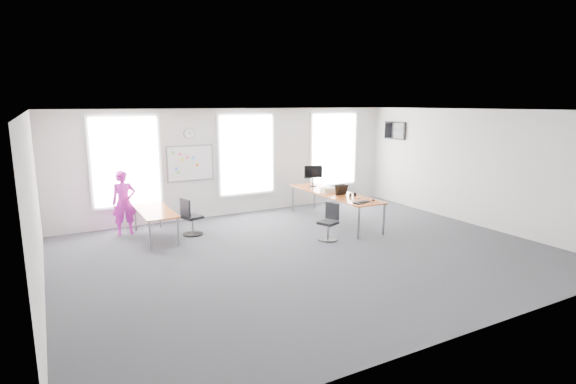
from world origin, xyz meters
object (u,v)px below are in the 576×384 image
person (124,203)px  keyboard (361,202)px  desk_right (334,195)px  desk_left (155,212)px  chair_left (190,219)px  monitor (313,174)px  chair_right (329,224)px  headphones (352,195)px

person → keyboard: 5.72m
desk_right → desk_left: (-4.53, 0.82, -0.13)m
chair_left → monitor: 3.86m
chair_right → person: person is taller
desk_right → headphones: (0.11, -0.66, 0.10)m
chair_right → monitor: size_ratio=1.42×
desk_left → monitor: monitor is taller
keyboard → chair_right: bearing=155.6°
desk_left → keyboard: 4.90m
chair_right → person: size_ratio=0.55×
chair_right → headphones: headphones is taller
chair_left → monitor: (3.76, 0.46, 0.76)m
person → monitor: 5.15m
chair_right → chair_left: (-2.74, 1.89, 0.02)m
chair_left → monitor: monitor is taller
desk_left → person: (-0.57, 0.69, 0.17)m
keyboard → desk_left: bearing=134.2°
desk_right → monitor: size_ratio=5.45×
desk_right → monitor: 1.16m
chair_left → keyboard: (3.61, -1.96, 0.41)m
keyboard → monitor: bearing=66.7°
chair_left → person: (-1.36, 0.88, 0.38)m
keyboard → monitor: size_ratio=0.78×
desk_right → chair_right: size_ratio=3.84×
desk_right → keyboard: bearing=-95.7°
person → headphones: size_ratio=8.38×
keyboard → chair_left: bearing=131.8°
desk_right → chair_left: (-3.74, 0.62, -0.35)m
person → headphones: 5.65m
keyboard → headphones: bearing=50.4°
chair_left → keyboard: size_ratio=1.94×
desk_left → keyboard: keyboard is taller
monitor → keyboard: bearing=-82.2°
desk_right → person: bearing=163.5°
chair_left → monitor: size_ratio=1.51×
chair_right → headphones: bearing=96.2°
monitor → desk_right: bearing=-79.6°
desk_right → chair_right: bearing=-128.3°
desk_right → chair_right: (-1.00, -1.26, -0.37)m
headphones → chair_left: bearing=-179.6°
chair_left → person: size_ratio=0.58×
chair_right → keyboard: 0.97m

